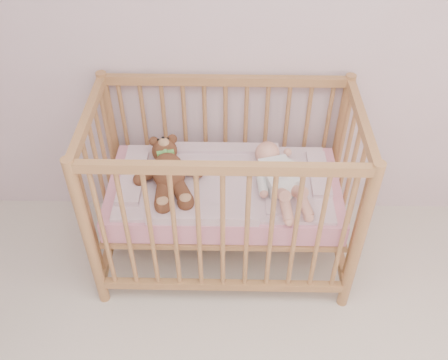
# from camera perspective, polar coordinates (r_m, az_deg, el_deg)

# --- Properties ---
(wall_back) EXTENTS (4.00, 0.02, 2.70)m
(wall_back) POSITION_cam_1_polar(r_m,az_deg,el_deg) (2.53, 5.15, 19.38)
(wall_back) COLOR silver
(wall_back) RESTS_ON floor
(crib) EXTENTS (1.36, 0.76, 1.00)m
(crib) POSITION_cam_1_polar(r_m,az_deg,el_deg) (2.66, 0.02, -1.18)
(crib) COLOR #AD8049
(crib) RESTS_ON floor
(mattress) EXTENTS (1.22, 0.62, 0.13)m
(mattress) POSITION_cam_1_polar(r_m,az_deg,el_deg) (2.67, 0.02, -1.42)
(mattress) COLOR pink
(mattress) RESTS_ON crib
(blanket) EXTENTS (1.10, 0.58, 0.06)m
(blanket) POSITION_cam_1_polar(r_m,az_deg,el_deg) (2.62, 0.02, -0.23)
(blanket) COLOR #D190A2
(blanket) RESTS_ON mattress
(baby) EXTENTS (0.44, 0.65, 0.14)m
(baby) POSITION_cam_1_polar(r_m,az_deg,el_deg) (2.56, 6.25, 0.62)
(baby) COLOR white
(baby) RESTS_ON blanket
(teddy_bear) EXTENTS (0.49, 0.61, 0.15)m
(teddy_bear) POSITION_cam_1_polar(r_m,az_deg,el_deg) (2.57, -6.35, 0.95)
(teddy_bear) COLOR brown
(teddy_bear) RESTS_ON blanket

